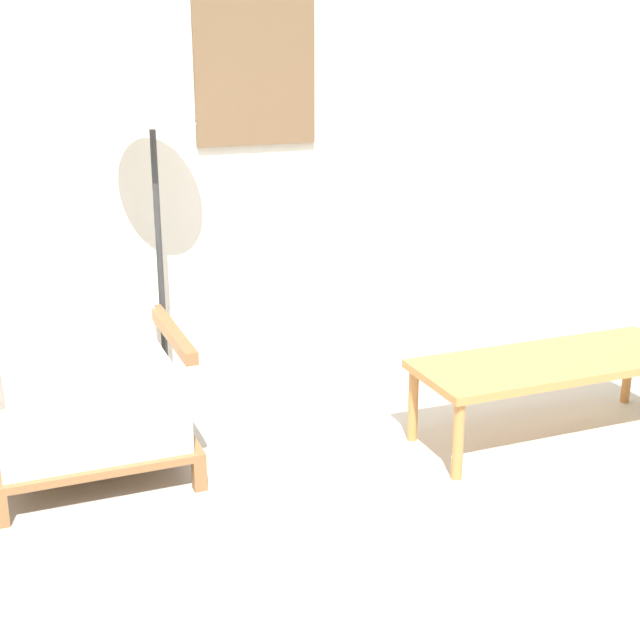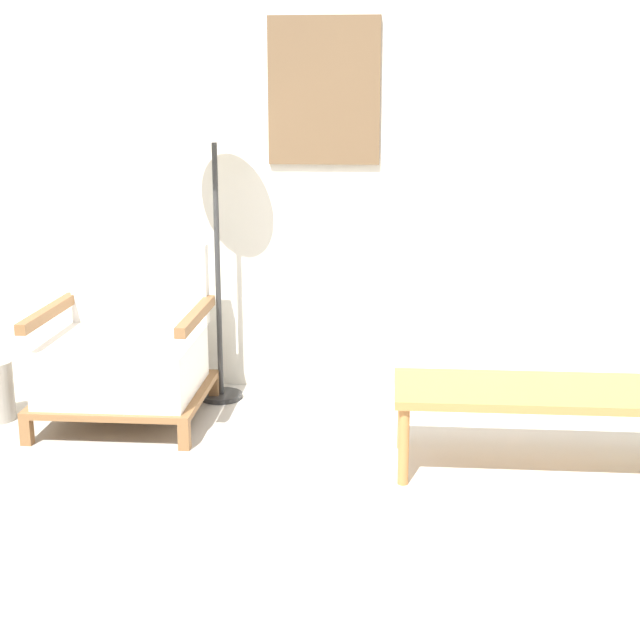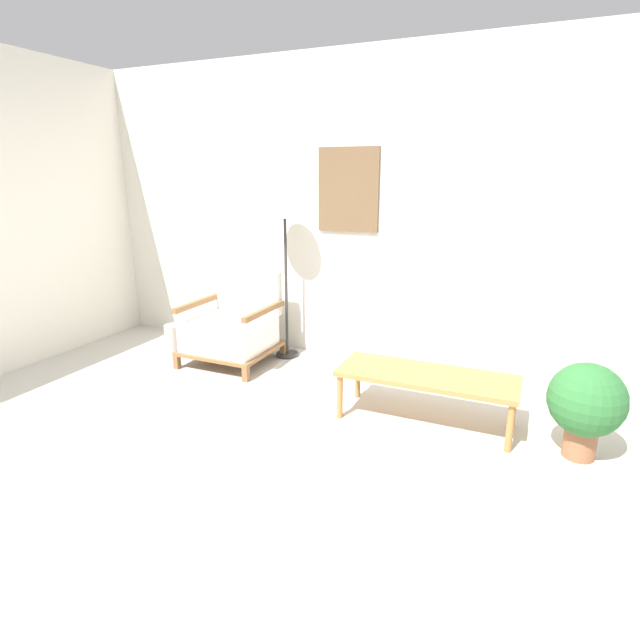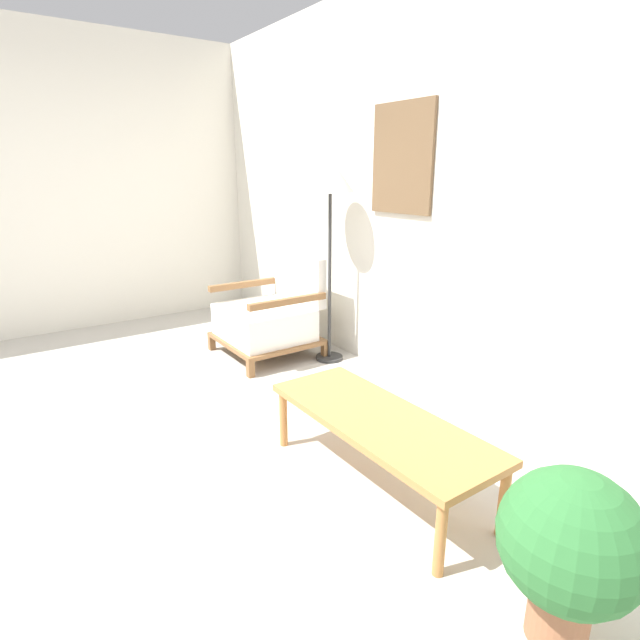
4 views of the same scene
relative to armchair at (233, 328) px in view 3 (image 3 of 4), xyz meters
name	(u,v)px [view 3 (image 3 of 4)]	position (x,y,z in m)	size (l,w,h in m)	color
ground_plane	(231,472)	(0.99, -1.56, -0.32)	(14.00, 14.00, 0.00)	#B7B2A8
wall_back	(358,213)	(0.99, 0.59, 1.03)	(8.00, 0.09, 2.70)	silver
armchair	(233,328)	(0.00, 0.00, 0.00)	(0.77, 0.73, 0.81)	brown
floor_lamp	(285,210)	(0.39, 0.33, 1.06)	(0.36, 0.36, 1.57)	#2D2D2D
coffee_table	(427,379)	(1.89, -0.47, 0.01)	(1.22, 0.46, 0.36)	#B2753D
vase	(174,340)	(-0.63, -0.07, -0.17)	(0.17, 0.17, 0.29)	#9E998E
potted_plant	(586,403)	(2.87, -0.54, 0.05)	(0.45, 0.45, 0.61)	#935B3D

